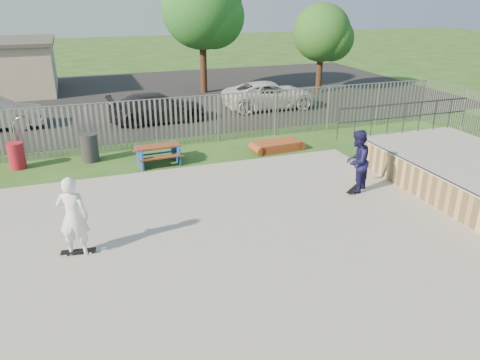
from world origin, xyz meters
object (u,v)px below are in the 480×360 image
object	(u,v)px
picnic_table	(158,154)
skater_navy	(357,161)
tree_mid	(202,8)
tree_right	(322,33)
trash_bin_red	(17,156)
skater_white	(73,217)
funbox	(277,146)
car_dark	(158,108)
car_white	(270,95)
trash_bin_grey	(90,148)

from	to	relation	value
picnic_table	skater_navy	world-z (taller)	skater_navy
skater_navy	tree_mid	bearing A→B (deg)	-126.02
picnic_table	skater_navy	xyz separation A→B (m)	(5.25, -4.98, 0.78)
tree_right	trash_bin_red	bearing A→B (deg)	-152.85
picnic_table	skater_white	bearing A→B (deg)	-119.32
picnic_table	tree_right	xyz separation A→B (m)	(11.86, 9.70, 3.23)
tree_mid	tree_right	distance (m)	7.33
funbox	car_dark	distance (m)	7.01
picnic_table	tree_right	distance (m)	15.66
skater_white	trash_bin_red	bearing A→B (deg)	-57.50
picnic_table	tree_mid	distance (m)	13.75
picnic_table	funbox	world-z (taller)	picnic_table
trash_bin_red	skater_white	bearing A→B (deg)	-75.31
car_dark	car_white	distance (m)	6.28
trash_bin_red	car_dark	bearing A→B (deg)	38.55
tree_right	skater_white	distance (m)	21.78
trash_bin_grey	skater_white	xyz separation A→B (m)	(-0.63, -7.13, 0.61)
funbox	tree_right	xyz separation A→B (m)	(7.08, 9.77, 3.40)
funbox	trash_bin_red	xyz separation A→B (m)	(-9.64, 1.20, 0.30)
tree_mid	trash_bin_red	bearing A→B (deg)	-132.45
picnic_table	car_dark	size ratio (longest dim) A/B	0.36
picnic_table	skater_navy	distance (m)	7.28
tree_right	trash_bin_grey	bearing A→B (deg)	-148.73
car_white	skater_navy	xyz separation A→B (m)	(-2.03, -11.62, 0.40)
car_dark	tree_right	world-z (taller)	tree_right
skater_white	tree_right	bearing A→B (deg)	-115.48
trash_bin_grey	skater_navy	bearing A→B (deg)	-38.52
car_dark	tree_right	size ratio (longest dim) A/B	0.89
picnic_table	car_dark	distance (m)	5.95
tree_right	skater_navy	world-z (taller)	tree_right
car_dark	tree_mid	xyz separation A→B (m)	(3.97, 6.09, 4.28)
car_white	skater_navy	world-z (taller)	skater_navy
trash_bin_red	tree_right	distance (m)	19.05
car_white	tree_mid	size ratio (longest dim) A/B	0.69
picnic_table	skater_white	xyz separation A→B (m)	(-2.98, -6.06, 0.78)
picnic_table	trash_bin_grey	world-z (taller)	trash_bin_grey
picnic_table	tree_mid	size ratio (longest dim) A/B	0.23
skater_white	picnic_table	bearing A→B (deg)	-98.42
funbox	tree_right	distance (m)	12.54
trash_bin_grey	car_dark	bearing A→B (deg)	54.48
skater_white	funbox	bearing A→B (deg)	-124.54
car_white	trash_bin_grey	bearing A→B (deg)	121.11
tree_right	funbox	bearing A→B (deg)	-125.93
picnic_table	tree_right	size ratio (longest dim) A/B	0.32
trash_bin_red	tree_right	bearing A→B (deg)	27.15
trash_bin_grey	trash_bin_red	bearing A→B (deg)	178.76
car_dark	tree_mid	distance (m)	8.44
tree_right	skater_white	world-z (taller)	tree_right
skater_navy	skater_white	world-z (taller)	same
skater_navy	car_dark	bearing A→B (deg)	-105.60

